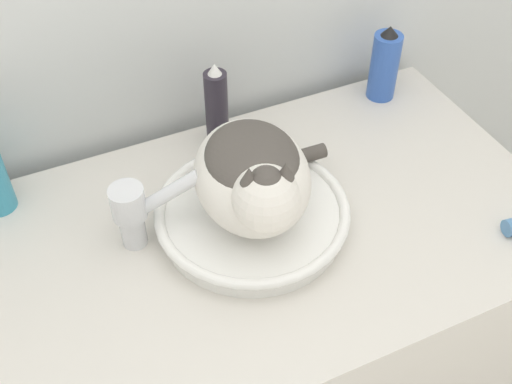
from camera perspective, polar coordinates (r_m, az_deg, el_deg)
name	(u,v)px	position (r m, az deg, el deg)	size (l,w,h in m)	color
vanity_counter	(237,364)	(1.49, -1.74, -15.03)	(1.21, 0.63, 0.86)	beige
sink_basin	(252,215)	(1.14, -0.35, -2.03)	(0.35, 0.35, 0.05)	white
cat	(254,175)	(1.06, -0.17, 1.52)	(0.30, 0.30, 0.19)	silver
faucet	(136,210)	(1.10, -10.59, -1.57)	(0.16, 0.07, 0.15)	silver
spray_bottle_trigger	(384,65)	(1.44, 11.35, 11.03)	(0.06, 0.06, 0.17)	#335BB7
hairspray_can_black	(217,108)	(1.28, -3.52, 7.47)	(0.05, 0.05, 0.19)	#28232D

